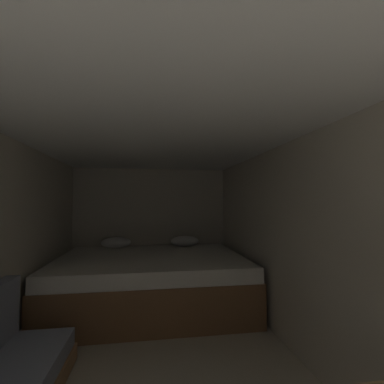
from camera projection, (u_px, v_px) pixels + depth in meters
ground_plane at (154, 377)px, 2.27m from camera, size 7.23×7.23×0.00m
wall_back at (151, 226)px, 4.92m from camera, size 2.76×0.05×2.05m
wall_right at (303, 248)px, 2.53m from camera, size 0.05×5.23×2.05m
ceiling_slab at (155, 129)px, 2.36m from camera, size 2.76×5.23×0.05m
bed at (152, 280)px, 3.87m from camera, size 2.54×1.95×0.88m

